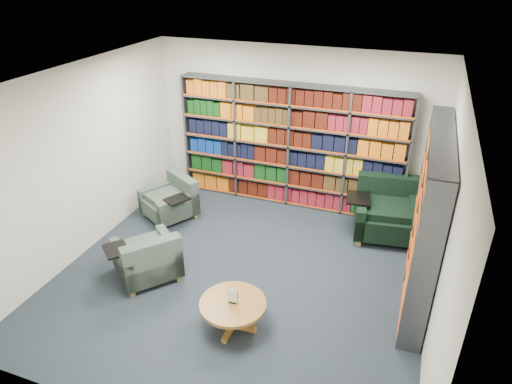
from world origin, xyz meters
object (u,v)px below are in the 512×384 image
(chair_teal_front, at_px, (148,260))
(coffee_table, at_px, (233,308))
(chair_green_right, at_px, (386,212))
(chair_teal_left, at_px, (173,201))

(chair_teal_front, height_order, coffee_table, chair_teal_front)
(chair_green_right, bearing_deg, chair_teal_left, -168.18)
(chair_teal_front, xyz_separation_m, coffee_table, (1.49, -0.48, 0.01))
(chair_teal_left, height_order, chair_teal_front, chair_teal_front)
(chair_teal_left, distance_m, chair_green_right, 3.61)
(coffee_table, bearing_deg, chair_teal_front, 162.04)
(chair_green_right, height_order, chair_teal_front, chair_green_right)
(chair_teal_left, xyz_separation_m, chair_green_right, (3.53, 0.74, 0.08))
(coffee_table, bearing_deg, chair_teal_left, 133.49)
(chair_green_right, xyz_separation_m, coffee_table, (-1.49, -2.89, -0.06))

